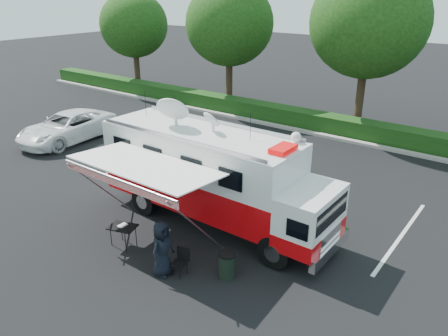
# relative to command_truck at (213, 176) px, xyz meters

# --- Properties ---
(ground_plane) EXTENTS (120.00, 120.00, 0.00)m
(ground_plane) POSITION_rel_command_truck_xyz_m (0.07, 0.00, -1.76)
(ground_plane) COLOR black
(ground_plane) RESTS_ON ground
(back_border) EXTENTS (60.00, 6.14, 8.87)m
(back_border) POSITION_rel_command_truck_xyz_m (1.22, 12.90, 3.24)
(back_border) COLOR #9E998E
(back_border) RESTS_ON ground_plane
(stall_lines) EXTENTS (24.12, 5.50, 0.01)m
(stall_lines) POSITION_rel_command_truck_xyz_m (-0.43, 3.00, -1.76)
(stall_lines) COLOR silver
(stall_lines) RESTS_ON ground_plane
(command_truck) EXTENTS (8.58, 2.36, 4.12)m
(command_truck) POSITION_rel_command_truck_xyz_m (0.00, 0.00, 0.00)
(command_truck) COLOR black
(command_truck) RESTS_ON ground_plane
(awning) EXTENTS (4.69, 2.44, 2.83)m
(awning) POSITION_rel_command_truck_xyz_m (-0.77, -2.45, 0.89)
(awning) COLOR white
(awning) RESTS_ON ground_plane
(white_suv) EXTENTS (2.99, 5.64, 1.51)m
(white_suv) POSITION_rel_command_truck_xyz_m (-11.61, 2.17, -1.76)
(white_suv) COLOR white
(white_suv) RESTS_ON ground_plane
(person) EXTENTS (0.63, 0.88, 1.68)m
(person) POSITION_rel_command_truck_xyz_m (0.71, -3.24, -1.76)
(person) COLOR black
(person) RESTS_ON ground_plane
(folding_table) EXTENTS (0.98, 0.82, 0.72)m
(folding_table) POSITION_rel_command_truck_xyz_m (-1.32, -2.94, -1.10)
(folding_table) COLOR black
(folding_table) RESTS_ON ground_plane
(folding_chair) EXTENTS (0.48, 0.51, 0.81)m
(folding_chair) POSITION_rel_command_truck_xyz_m (1.11, -2.90, -1.29)
(folding_chair) COLOR black
(folding_chair) RESTS_ON ground_plane
(trash_bin) EXTENTS (0.51, 0.51, 0.77)m
(trash_bin) POSITION_rel_command_truck_xyz_m (2.25, -2.24, -1.38)
(trash_bin) COLOR black
(trash_bin) RESTS_ON ground_plane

